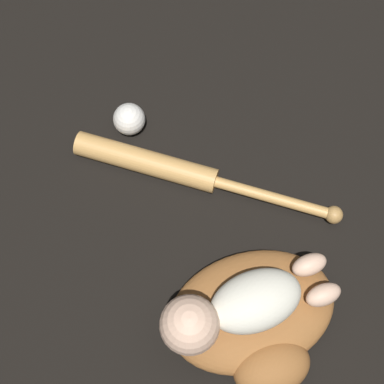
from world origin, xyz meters
name	(u,v)px	position (x,y,z in m)	size (l,w,h in m)	color
ground_plane	(263,301)	(0.00, 0.00, 0.00)	(6.00, 6.00, 0.00)	black
baseball_glove	(255,320)	(0.02, 0.05, 0.04)	(0.40, 0.36, 0.08)	#935B2D
baby_figure	(234,309)	(0.06, 0.05, 0.13)	(0.33, 0.24, 0.11)	silver
baseball_bat	(172,169)	(0.22, -0.26, 0.03)	(0.59, 0.14, 0.05)	tan
baseball	(129,119)	(0.33, -0.36, 0.04)	(0.07, 0.07, 0.07)	white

